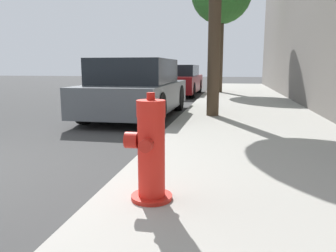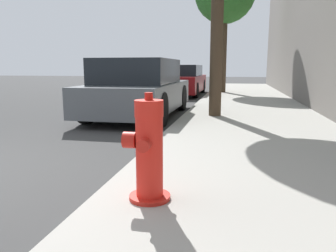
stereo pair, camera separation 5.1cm
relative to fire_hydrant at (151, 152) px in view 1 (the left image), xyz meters
name	(u,v)px [view 1 (the left image)]	position (x,y,z in m)	size (l,w,h in m)	color
sidewalk_slab	(280,203)	(1.08, 0.26, -0.46)	(3.15, 40.00, 0.11)	#99968E
fire_hydrant	(151,152)	(0.00, 0.00, 0.00)	(0.39, 0.40, 0.89)	red
parked_car_near	(137,89)	(-1.62, 5.21, 0.16)	(1.83, 4.26, 1.39)	#4C5156
parked_car_mid	(178,80)	(-1.63, 11.71, 0.11)	(1.75, 4.46, 1.29)	maroon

